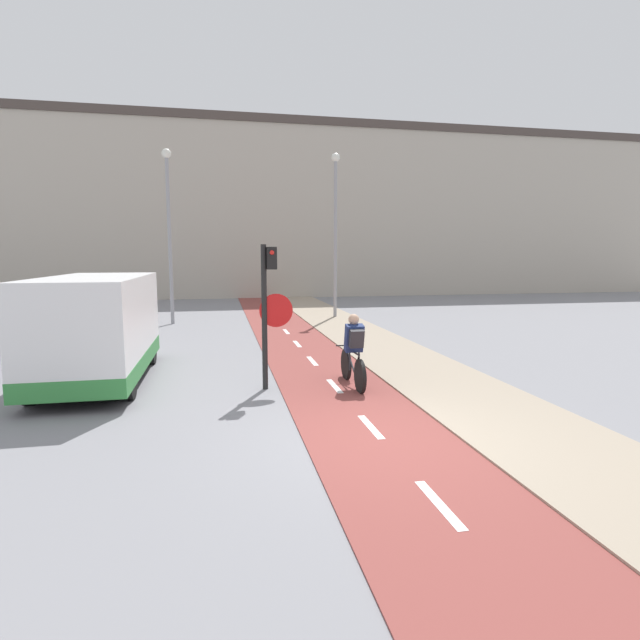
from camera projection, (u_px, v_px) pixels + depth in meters
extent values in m
plane|color=gray|center=(381.00, 439.00, 7.34)|extent=(120.00, 120.00, 0.00)
cube|color=brown|center=(381.00, 439.00, 7.34)|extent=(2.27, 60.00, 0.02)
cube|color=white|center=(439.00, 504.00, 5.39)|extent=(0.12, 1.10, 0.00)
cube|color=white|center=(371.00, 427.00, 7.82)|extent=(0.12, 1.10, 0.00)
cube|color=white|center=(335.00, 386.00, 10.25)|extent=(0.12, 1.10, 0.00)
cube|color=white|center=(312.00, 361.00, 12.68)|extent=(0.12, 1.10, 0.00)
cube|color=white|center=(297.00, 344.00, 15.11)|extent=(0.12, 1.10, 0.00)
cube|color=white|center=(286.00, 332.00, 17.54)|extent=(0.12, 1.10, 0.00)
cube|color=white|center=(278.00, 322.00, 19.97)|extent=(0.12, 1.10, 0.00)
cube|color=white|center=(272.00, 315.00, 22.40)|extent=(0.12, 1.10, 0.00)
cube|color=gray|center=(523.00, 427.00, 7.80)|extent=(2.40, 60.00, 0.05)
cube|color=#B2A899|center=(252.00, 215.00, 33.19)|extent=(60.00, 5.00, 10.71)
cube|color=#473D38|center=(251.00, 127.00, 32.46)|extent=(60.00, 5.20, 0.50)
cylinder|color=black|center=(264.00, 318.00, 9.92)|extent=(0.11, 0.11, 2.91)
cube|color=black|center=(271.00, 258.00, 9.80)|extent=(0.20, 0.20, 0.44)
sphere|color=red|center=(272.00, 252.00, 9.68)|extent=(0.09, 0.09, 0.09)
cone|color=red|center=(276.00, 310.00, 9.94)|extent=(0.67, 0.01, 0.67)
cone|color=silver|center=(276.00, 310.00, 9.95)|extent=(0.60, 0.02, 0.60)
cylinder|color=gray|center=(170.00, 242.00, 19.31)|extent=(0.14, 0.14, 6.41)
sphere|color=silver|center=(166.00, 153.00, 18.88)|extent=(0.36, 0.36, 0.36)
cylinder|color=gray|center=(335.00, 240.00, 21.28)|extent=(0.14, 0.14, 6.64)
sphere|color=silver|center=(336.00, 157.00, 20.84)|extent=(0.36, 0.36, 0.36)
cylinder|color=black|center=(360.00, 376.00, 9.76)|extent=(0.07, 0.67, 0.67)
cylinder|color=black|center=(346.00, 364.00, 10.83)|extent=(0.07, 0.67, 0.67)
cylinder|color=black|center=(350.00, 360.00, 10.48)|extent=(0.04, 0.70, 0.42)
cylinder|color=black|center=(357.00, 364.00, 9.98)|extent=(0.04, 0.37, 0.44)
cylinder|color=black|center=(352.00, 351.00, 10.29)|extent=(0.04, 1.03, 0.07)
cylinder|color=black|center=(357.00, 374.00, 9.97)|extent=(0.04, 0.42, 0.05)
cylinder|color=black|center=(346.00, 345.00, 10.78)|extent=(0.46, 0.03, 0.03)
cube|color=navy|center=(354.00, 338.00, 10.13)|extent=(0.36, 0.31, 0.59)
sphere|color=tan|center=(354.00, 319.00, 10.12)|extent=(0.22, 0.22, 0.22)
cylinder|color=#232328|center=(350.00, 360.00, 10.13)|extent=(0.04, 0.07, 0.42)
cylinder|color=#232328|center=(359.00, 359.00, 10.17)|extent=(0.04, 0.07, 0.42)
cube|color=#28282D|center=(356.00, 339.00, 9.95)|extent=(0.28, 0.23, 0.39)
cube|color=white|center=(98.00, 324.00, 10.58)|extent=(1.90, 4.83, 2.00)
cube|color=#33843D|center=(100.00, 362.00, 10.68)|extent=(1.91, 4.84, 0.36)
cube|color=black|center=(119.00, 298.00, 12.86)|extent=(1.71, 0.04, 0.70)
cylinder|color=black|center=(77.00, 353.00, 12.05)|extent=(0.18, 0.70, 0.70)
cylinder|color=black|center=(151.00, 350.00, 12.39)|extent=(0.18, 0.70, 0.70)
cylinder|color=black|center=(29.00, 386.00, 9.00)|extent=(0.18, 0.70, 0.70)
cylinder|color=black|center=(129.00, 381.00, 9.34)|extent=(0.18, 0.70, 0.70)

